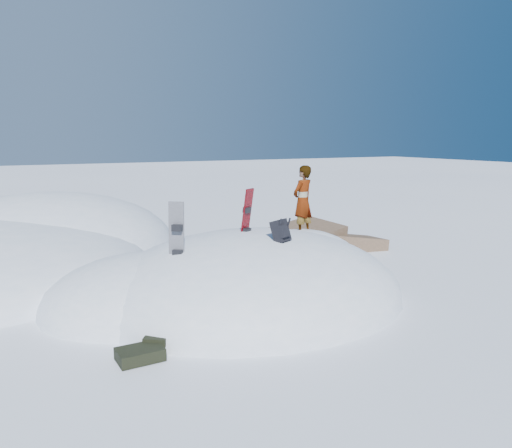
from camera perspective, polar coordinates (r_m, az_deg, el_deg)
name	(u,v)px	position (r m, az deg, el deg)	size (l,w,h in m)	color
ground	(251,298)	(11.25, -0.53, -8.44)	(120.00, 120.00, 0.00)	white
snow_mound	(240,296)	(11.38, -1.86, -8.23)	(8.00, 6.00, 3.00)	white
rock_outcrop	(314,252)	(15.58, 6.63, -3.24)	(4.68, 4.41, 1.68)	brown
snowboard_red	(246,223)	(11.02, -1.15, 0.15)	(0.39, 0.38, 1.56)	#B40915
snowboard_dark	(177,243)	(9.97, -9.05, -2.18)	(0.32, 0.33, 1.68)	black
backpack	(281,231)	(10.28, 2.89, -0.79)	(0.45, 0.51, 0.55)	black
gear_pile	(143,352)	(8.50, -12.82, -14.05)	(0.94, 0.70, 0.25)	black
person	(303,201)	(12.55, 5.36, 2.66)	(0.65, 0.42, 1.77)	slate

